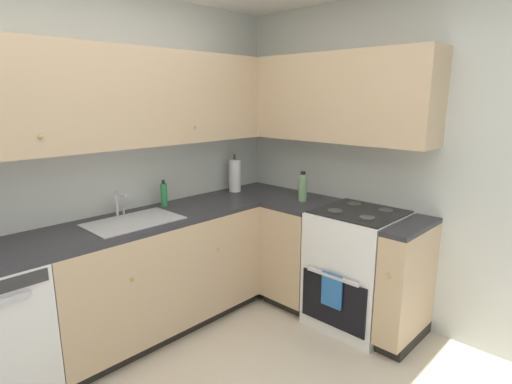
{
  "coord_description": "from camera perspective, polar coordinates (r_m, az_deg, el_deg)",
  "views": [
    {
      "loc": [
        -1.15,
        -1.3,
        1.78
      ],
      "look_at": [
        0.96,
        0.72,
        1.1
      ],
      "focal_mm": 28.82,
      "sensor_mm": 36.0,
      "label": 1
    }
  ],
  "objects": [
    {
      "name": "upper_cabinets_back",
      "position": [
        3.06,
        -19.09,
        12.23
      ],
      "size": [
        2.55,
        0.34,
        0.68
      ],
      "color": "tan"
    },
    {
      "name": "wall_right",
      "position": [
        3.34,
        20.41,
        3.34
      ],
      "size": [
        0.05,
        3.25,
        2.53
      ],
      "primitive_type": "cube",
      "color": "silver",
      "rests_on": "ground_plane"
    },
    {
      "name": "paper_towel_roll",
      "position": [
        3.82,
        -2.96,
        2.31
      ],
      "size": [
        0.11,
        0.11,
        0.36
      ],
      "color": "white",
      "rests_on": "countertop_back"
    },
    {
      "name": "soap_bottle",
      "position": [
        3.38,
        -12.66,
        -0.35
      ],
      "size": [
        0.05,
        0.05,
        0.21
      ],
      "color": "#338C4C",
      "rests_on": "countertop_back"
    },
    {
      "name": "sink",
      "position": [
        3.04,
        -16.56,
        -4.72
      ],
      "size": [
        0.63,
        0.4,
        0.1
      ],
      "color": "#B7B7BC",
      "rests_on": "countertop_back"
    },
    {
      "name": "faucet",
      "position": [
        3.18,
        -18.51,
        -1.23
      ],
      "size": [
        0.07,
        0.16,
        0.19
      ],
      "color": "silver",
      "rests_on": "countertop_back"
    },
    {
      "name": "upper_cabinets_right",
      "position": [
        3.46,
        9.49,
        12.76
      ],
      "size": [
        0.32,
        1.82,
        0.68
      ],
      "color": "tan"
    },
    {
      "name": "lower_cabinets_back",
      "position": [
        3.3,
        -13.69,
        -11.15
      ],
      "size": [
        1.66,
        0.62,
        0.88
      ],
      "color": "tan",
      "rests_on": "ground_plane"
    },
    {
      "name": "wall_back",
      "position": [
        3.16,
        -24.19,
        2.5
      ],
      "size": [
        3.82,
        0.05,
        2.53
      ],
      "primitive_type": "cube",
      "color": "silver",
      "rests_on": "ground_plane"
    },
    {
      "name": "oven_range",
      "position": [
        3.39,
        13.82,
        -10.15
      ],
      "size": [
        0.68,
        0.62,
        1.07
      ],
      "color": "white",
      "rests_on": "ground_plane"
    },
    {
      "name": "countertop_right",
      "position": [
        3.35,
        10.39,
        -2.35
      ],
      "size": [
        0.6,
        1.27,
        0.03
      ],
      "color": "#2D2D33",
      "rests_on": "lower_cabinets_right"
    },
    {
      "name": "oil_bottle",
      "position": [
        3.48,
        6.5,
        0.65
      ],
      "size": [
        0.07,
        0.07,
        0.25
      ],
      "color": "#729E66",
      "rests_on": "countertop_right"
    },
    {
      "name": "lower_cabinets_right",
      "position": [
        3.5,
        10.11,
        -9.56
      ],
      "size": [
        0.62,
        1.27,
        0.88
      ],
      "color": "tan",
      "rests_on": "ground_plane"
    },
    {
      "name": "countertop_back",
      "position": [
        3.14,
        -14.14,
        -3.57
      ],
      "size": [
        2.87,
        0.6,
        0.03
      ],
      "primitive_type": "cube",
      "color": "#2D2D33",
      "rests_on": "lower_cabinets_back"
    }
  ]
}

